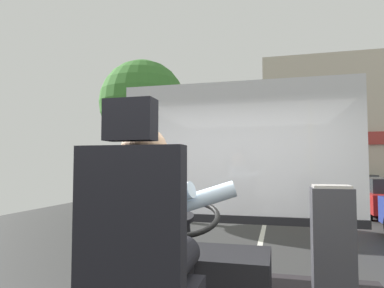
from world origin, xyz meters
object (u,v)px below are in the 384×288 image
object	(u,v)px
driver_seat	(138,273)
parked_car_charcoal	(356,187)
steering_console	(198,275)
fare_box	(333,253)
bus_driver	(148,228)

from	to	relation	value
driver_seat	parked_car_charcoal	xyz separation A→B (m)	(4.25, 16.60, -0.65)
steering_console	driver_seat	bearing A→B (deg)	-90.00
steering_console	fare_box	xyz separation A→B (m)	(0.97, -0.07, 0.24)
steering_console	fare_box	size ratio (longest dim) A/B	1.18
driver_seat	parked_car_charcoal	world-z (taller)	driver_seat
fare_box	parked_car_charcoal	world-z (taller)	fare_box
parked_car_charcoal	bus_driver	bearing A→B (deg)	-104.47
fare_box	parked_car_charcoal	bearing A→B (deg)	78.05
driver_seat	bus_driver	xyz separation A→B (m)	(-0.00, 0.11, 0.18)
driver_seat	parked_car_charcoal	size ratio (longest dim) A/B	0.32
fare_box	bus_driver	bearing A→B (deg)	-134.73
steering_console	parked_car_charcoal	distance (m)	16.00
bus_driver	fare_box	world-z (taller)	bus_driver
bus_driver	driver_seat	bearing A→B (deg)	-90.00
bus_driver	fare_box	distance (m)	1.41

